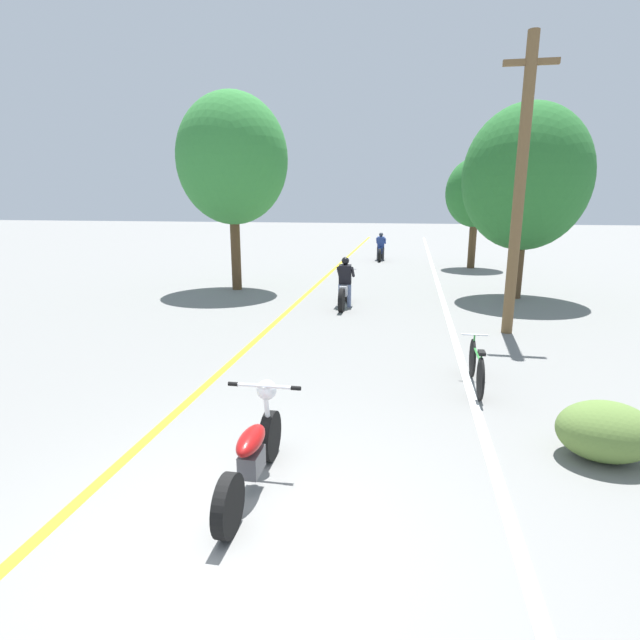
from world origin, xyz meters
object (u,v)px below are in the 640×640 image
at_px(utility_pole, 520,187).
at_px(motorcycle_rider_lead, 345,288).
at_px(roadside_tree_right_far, 476,193).
at_px(motorcycle_rider_far, 381,250).
at_px(motorcycle_foreground, 253,452).
at_px(roadside_tree_right_near, 526,178).
at_px(bicycle_parked, 476,366).
at_px(roadside_tree_left, 232,160).

height_order(utility_pole, motorcycle_rider_lead, utility_pole).
bearing_deg(motorcycle_rider_lead, roadside_tree_right_far, 63.87).
bearing_deg(motorcycle_rider_far, motorcycle_foreground, -90.28).
relative_size(roadside_tree_right_near, motorcycle_rider_lead, 2.78).
bearing_deg(roadside_tree_right_far, motorcycle_foreground, -102.94).
bearing_deg(roadside_tree_right_near, roadside_tree_right_far, 94.79).
height_order(motorcycle_rider_lead, motorcycle_rider_far, motorcycle_rider_lead).
xyz_separation_m(roadside_tree_right_near, bicycle_parked, (-2.13, -8.03, -3.23)).
bearing_deg(roadside_tree_right_far, bicycle_parked, -95.95).
height_order(utility_pole, bicycle_parked, utility_pole).
relative_size(motorcycle_foreground, bicycle_parked, 1.16).
relative_size(roadside_tree_right_far, bicycle_parked, 2.78).
bearing_deg(motorcycle_foreground, roadside_tree_right_far, 77.06).
distance_m(utility_pole, motorcycle_rider_lead, 5.32).
bearing_deg(utility_pole, roadside_tree_left, 151.78).
bearing_deg(bicycle_parked, roadside_tree_right_near, 75.12).
bearing_deg(utility_pole, motorcycle_rider_far, 105.42).
distance_m(utility_pole, roadside_tree_left, 9.13).
xyz_separation_m(utility_pole, bicycle_parked, (-1.13, -3.67, -2.88)).
relative_size(roadside_tree_right_far, motorcycle_foreground, 2.39).
xyz_separation_m(roadside_tree_left, bicycle_parked, (6.87, -7.96, -3.86)).
bearing_deg(bicycle_parked, motorcycle_foreground, -127.63).
bearing_deg(motorcycle_foreground, motorcycle_rider_lead, 91.46).
relative_size(utility_pole, motorcycle_rider_lead, 3.07).
xyz_separation_m(roadside_tree_left, motorcycle_foreground, (4.20, -11.42, -3.79)).
xyz_separation_m(roadside_tree_left, motorcycle_rider_far, (4.30, 9.12, -3.70)).
height_order(roadside_tree_right_near, bicycle_parked, roadside_tree_right_near).
height_order(roadside_tree_left, motorcycle_foreground, roadside_tree_left).
xyz_separation_m(roadside_tree_right_far, motorcycle_rider_lead, (-4.46, -9.09, -2.70)).
distance_m(roadside_tree_right_far, motorcycle_rider_far, 5.39).
distance_m(roadside_tree_right_near, motorcycle_rider_far, 10.65).
bearing_deg(motorcycle_rider_far, motorcycle_rider_lead, -91.71).
height_order(motorcycle_rider_lead, bicycle_parked, motorcycle_rider_lead).
bearing_deg(utility_pole, roadside_tree_right_near, 77.03).
height_order(roadside_tree_right_far, bicycle_parked, roadside_tree_right_far).
xyz_separation_m(roadside_tree_right_near, roadside_tree_left, (-9.00, -0.07, 0.63)).
bearing_deg(roadside_tree_left, motorcycle_foreground, -69.81).
relative_size(motorcycle_foreground, motorcycle_rider_far, 0.99).
bearing_deg(roadside_tree_right_far, motorcycle_rider_far, 152.37).
bearing_deg(utility_pole, motorcycle_foreground, -118.04).
bearing_deg(motorcycle_rider_far, bicycle_parked, -81.45).
bearing_deg(utility_pole, roadside_tree_right_far, 87.84).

